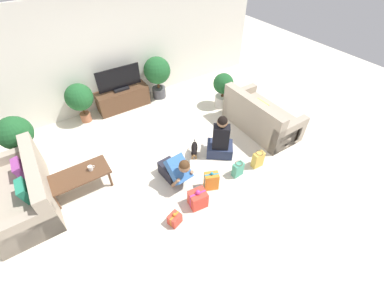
% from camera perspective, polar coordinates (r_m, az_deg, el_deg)
% --- Properties ---
extents(ground_plane, '(16.00, 16.00, 0.00)m').
position_cam_1_polar(ground_plane, '(5.22, -6.19, -4.34)').
color(ground_plane, beige).
extents(wall_back, '(8.40, 0.06, 2.60)m').
position_cam_1_polar(wall_back, '(6.58, -18.58, 18.22)').
color(wall_back, white).
rests_on(wall_back, ground_plane).
extents(sofa_left, '(0.90, 1.72, 0.86)m').
position_cam_1_polar(sofa_left, '(5.16, -33.26, -9.11)').
color(sofa_left, tan).
rests_on(sofa_left, ground_plane).
extents(sofa_right, '(0.90, 1.72, 0.86)m').
position_cam_1_polar(sofa_right, '(6.05, 14.93, 5.75)').
color(sofa_right, tan).
rests_on(sofa_right, ground_plane).
extents(coffee_table, '(1.04, 0.50, 0.41)m').
position_cam_1_polar(coffee_table, '(4.91, -23.88, -6.59)').
color(coffee_table, brown).
rests_on(coffee_table, ground_plane).
extents(tv_console, '(1.28, 0.45, 0.51)m').
position_cam_1_polar(tv_console, '(6.81, -15.08, 9.76)').
color(tv_console, brown).
rests_on(tv_console, ground_plane).
extents(tv, '(1.07, 0.20, 0.57)m').
position_cam_1_polar(tv, '(6.56, -15.88, 13.46)').
color(tv, black).
rests_on(tv, tv_console).
extents(potted_plant_back_right, '(0.68, 0.68, 1.11)m').
position_cam_1_polar(potted_plant_back_right, '(6.85, -7.73, 15.44)').
color(potted_plant_back_right, '#4C4C51').
rests_on(potted_plant_back_right, ground_plane).
extents(potted_plant_corner_right, '(0.50, 0.50, 0.89)m').
position_cam_1_polar(potted_plant_corner_right, '(6.55, 6.91, 12.35)').
color(potted_plant_corner_right, beige).
rests_on(potted_plant_corner_right, ground_plane).
extents(potted_plant_back_left, '(0.61, 0.61, 0.97)m').
position_cam_1_polar(potted_plant_back_left, '(6.42, -23.73, 9.29)').
color(potted_plant_back_left, '#A36042').
rests_on(potted_plant_back_left, ground_plane).
extents(potted_plant_corner_left, '(0.64, 0.64, 1.01)m').
position_cam_1_polar(potted_plant_corner_left, '(5.88, -34.52, 1.66)').
color(potted_plant_corner_left, '#A36042').
rests_on(potted_plant_corner_left, ground_plane).
extents(person_kneeling, '(0.38, 0.79, 0.77)m').
position_cam_1_polar(person_kneeling, '(4.64, -3.61, -5.69)').
color(person_kneeling, '#23232D').
rests_on(person_kneeling, ground_plane).
extents(person_sitting, '(0.66, 0.64, 0.99)m').
position_cam_1_polar(person_sitting, '(5.16, 6.34, 0.71)').
color(person_sitting, '#283351').
rests_on(person_sitting, ground_plane).
extents(dog, '(0.32, 0.42, 0.31)m').
position_cam_1_polar(dog, '(5.17, 0.52, -1.14)').
color(dog, black).
rests_on(dog, ground_plane).
extents(gift_box_a, '(0.29, 0.25, 0.41)m').
position_cam_1_polar(gift_box_a, '(4.68, 4.31, -8.16)').
color(gift_box_a, orange).
rests_on(gift_box_a, ground_plane).
extents(gift_box_b, '(0.24, 0.22, 0.26)m').
position_cam_1_polar(gift_box_b, '(4.32, -3.86, -16.27)').
color(gift_box_b, red).
rests_on(gift_box_b, ground_plane).
extents(gift_box_c, '(0.32, 0.28, 0.38)m').
position_cam_1_polar(gift_box_c, '(4.46, 1.31, -12.08)').
color(gift_box_c, red).
rests_on(gift_box_c, ground_plane).
extents(gift_bag_a, '(0.23, 0.15, 0.36)m').
position_cam_1_polar(gift_bag_a, '(5.19, 14.43, -3.36)').
color(gift_bag_a, '#E5B74C').
rests_on(gift_bag_a, ground_plane).
extents(gift_bag_b, '(0.22, 0.15, 0.32)m').
position_cam_1_polar(gift_bag_b, '(4.96, 10.16, -5.55)').
color(gift_bag_b, '#4CA384').
rests_on(gift_bag_b, ground_plane).
extents(mug, '(0.12, 0.08, 0.09)m').
position_cam_1_polar(mug, '(4.84, -21.62, -4.98)').
color(mug, silver).
rests_on(mug, coffee_table).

